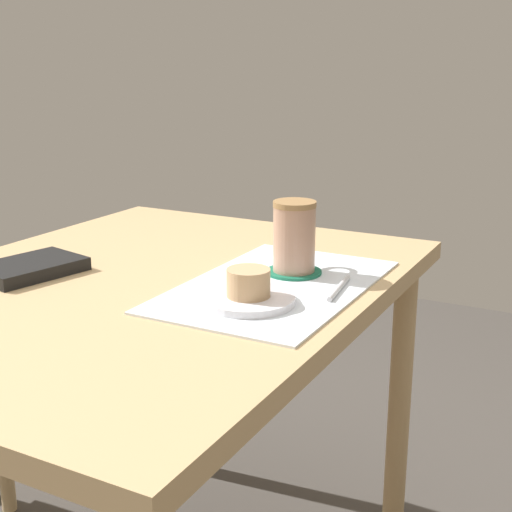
% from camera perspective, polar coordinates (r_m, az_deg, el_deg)
% --- Properties ---
extents(dining_table, '(1.05, 0.81, 0.72)m').
position_cam_1_polar(dining_table, '(1.31, -8.97, -5.36)').
color(dining_table, tan).
rests_on(dining_table, ground_plane).
extents(placemat, '(0.47, 0.29, 0.00)m').
position_cam_1_polar(placemat, '(1.23, 1.64, -2.38)').
color(placemat, white).
rests_on(placemat, dining_table).
extents(pastry_plate, '(0.15, 0.15, 0.01)m').
position_cam_1_polar(pastry_plate, '(1.14, -0.61, -3.50)').
color(pastry_plate, white).
rests_on(pastry_plate, placemat).
extents(pastry, '(0.07, 0.07, 0.04)m').
position_cam_1_polar(pastry, '(1.13, -0.61, -2.14)').
color(pastry, tan).
rests_on(pastry, pastry_plate).
extents(coffee_coaster, '(0.10, 0.10, 0.00)m').
position_cam_1_polar(coffee_coaster, '(1.30, 3.03, -1.27)').
color(coffee_coaster, '#196B4C').
rests_on(coffee_coaster, placemat).
extents(coffee_mug, '(0.11, 0.08, 0.13)m').
position_cam_1_polar(coffee_mug, '(1.28, 3.12, 1.61)').
color(coffee_mug, tan).
rests_on(coffee_mug, coffee_coaster).
extents(teaspoon, '(0.13, 0.03, 0.01)m').
position_cam_1_polar(teaspoon, '(1.21, 6.66, -2.55)').
color(teaspoon, silver).
rests_on(teaspoon, placemat).
extents(small_book, '(0.20, 0.16, 0.02)m').
position_cam_1_polar(small_book, '(1.37, -17.62, -0.91)').
color(small_book, black).
rests_on(small_book, dining_table).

